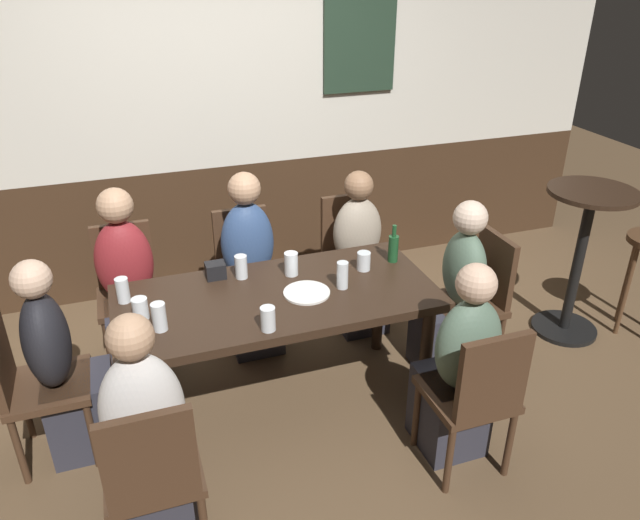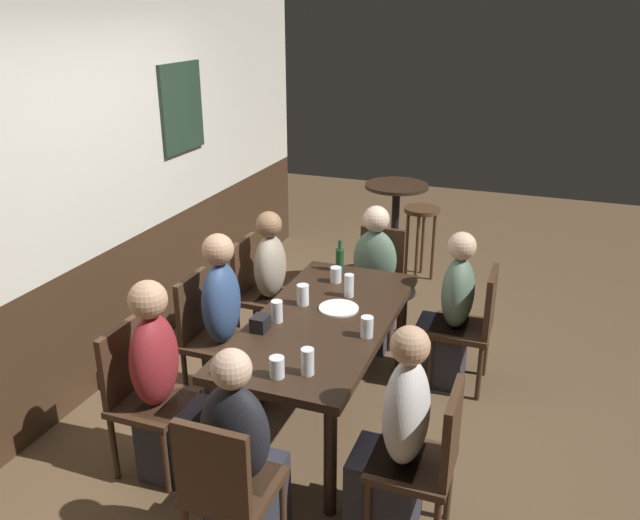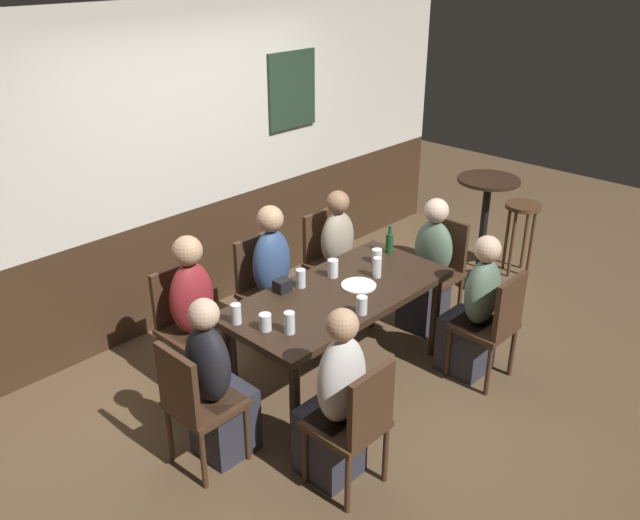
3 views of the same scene
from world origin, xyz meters
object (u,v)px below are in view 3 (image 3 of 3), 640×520
person_head_east (428,274)px  beer_glass_half (301,279)px  person_head_west (217,391)px  pint_glass_pale (290,324)px  chair_right_near (494,322)px  beer_glass_tall (265,323)px  condiment_caddy (282,285)px  chair_mid_far (263,285)px  highball_clear (377,257)px  chair_left_near (356,421)px  chair_right_far (327,256)px  chair_head_west (195,401)px  person_left_far (198,327)px  bar_stool (522,219)px  person_right_far (341,264)px  pint_glass_stout (236,315)px  dining_table (339,302)px  tumbler_short (377,269)px  tumbler_water (333,269)px  chair_left_far (185,320)px  chair_head_east (440,265)px  side_bar_table (484,223)px  beer_bottle_green (389,242)px  person_left_near (335,409)px  pint_glass_amber (362,306)px  person_mid_far (276,290)px

person_head_east → beer_glass_half: (-1.25, 0.24, 0.32)m
person_head_west → pint_glass_pale: bearing=-16.7°
chair_right_near → person_head_west: (-1.87, 0.82, -0.02)m
beer_glass_tall → condiment_caddy: 0.53m
chair_mid_far → highball_clear: chair_mid_far is taller
chair_left_near → chair_right_far: (1.52, 1.63, 0.00)m
chair_head_west → beer_glass_half: (1.14, 0.24, 0.30)m
person_left_far → bar_stool: (3.30, -0.73, 0.06)m
person_right_far → chair_mid_far: bearing=167.8°
chair_right_far → pint_glass_stout: bearing=-157.8°
person_right_far → dining_table: bearing=-139.2°
chair_head_west → person_right_far: bearing=17.8°
dining_table → tumbler_short: size_ratio=11.19×
chair_right_near → beer_glass_tall: size_ratio=7.86×
highball_clear → condiment_caddy: size_ratio=0.98×
dining_table → chair_head_west: 1.29m
bar_stool → person_left_far: bearing=167.6°
tumbler_water → pint_glass_pale: pint_glass_pale is taller
tumbler_water → pint_glass_stout: (-0.92, 0.00, -0.00)m
chair_mid_far → pint_glass_pale: size_ratio=6.04×
condiment_caddy → bar_stool: 2.85m
chair_left_far → chair_right_near: 2.23m
tumbler_water → bar_stool: size_ratio=0.19×
chair_head_east → highball_clear: size_ratio=8.14×
person_head_east → side_bar_table: 1.00m
pint_glass_stout → person_head_east: bearing=-5.7°
beer_glass_tall → highball_clear: bearing=5.3°
dining_table → highball_clear: bearing=11.1°
side_bar_table → chair_right_near: bearing=-146.2°
chair_right_near → chair_left_near: (-1.52, 0.00, 0.00)m
beer_bottle_green → bar_stool: bearing=-7.0°
chair_head_east → person_left_near: size_ratio=0.75×
chair_mid_far → beer_glass_tall: (-0.71, -0.83, 0.29)m
person_head_east → tumbler_short: bearing=-176.2°
chair_right_near → pint_glass_stout: 1.86m
pint_glass_amber → tumbler_short: bearing=28.7°
chair_head_east → tumbler_short: size_ratio=5.72×
person_left_near → pint_glass_pale: size_ratio=8.08×
chair_mid_far → beer_glass_half: bearing=-103.5°
dining_table → person_mid_far: bearing=90.0°
chair_head_west → chair_left_far: same height
person_left_near → person_mid_far: bearing=60.0°
bar_stool → person_mid_far: bearing=164.0°
dining_table → tumbler_water: 0.27m
person_head_west → tumbler_short: size_ratio=7.37×
beer_bottle_green → chair_right_far: bearing=89.9°
beer_glass_tall → chair_head_east: bearing=0.3°
person_left_near → condiment_caddy: 1.10m
person_right_far → pint_glass_amber: person_right_far is taller
chair_left_near → side_bar_table: 2.99m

